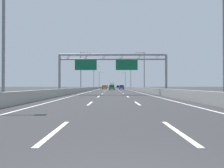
{
  "coord_description": "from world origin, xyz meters",
  "views": [
    {
      "loc": [
        -0.13,
        -2.15,
        1.35
      ],
      "look_at": [
        0.04,
        59.39,
        1.89
      ],
      "focal_mm": 30.88,
      "sensor_mm": 36.0,
      "label": 1
    }
  ],
  "objects": [
    {
      "name": "lane_dash_right_7",
      "position": [
        1.8,
        66.5,
        0.01
      ],
      "size": [
        0.16,
        3.0,
        0.01
      ],
      "primitive_type": "cube",
      "color": "white",
      "rests_on": "ground_plane"
    },
    {
      "name": "lane_dash_left_14",
      "position": [
        -1.8,
        129.5,
        0.01
      ],
      "size": [
        0.16,
        3.0,
        0.01
      ],
      "primitive_type": "cube",
      "color": "white",
      "rests_on": "ground_plane"
    },
    {
      "name": "lane_dash_left_4",
      "position": [
        -1.8,
        39.5,
        0.01
      ],
      "size": [
        0.16,
        3.0,
        0.01
      ],
      "primitive_type": "cube",
      "color": "white",
      "rests_on": "ground_plane"
    },
    {
      "name": "barrier_right",
      "position": [
        6.9,
        110.0,
        0.47
      ],
      "size": [
        0.45,
        220.0,
        0.95
      ],
      "color": "#9E9E99",
      "rests_on": "ground_plane"
    },
    {
      "name": "lane_dash_left_5",
      "position": [
        -1.8,
        48.5,
        0.01
      ],
      "size": [
        0.16,
        3.0,
        0.01
      ],
      "primitive_type": "cube",
      "color": "white",
      "rests_on": "ground_plane"
    },
    {
      "name": "lane_dash_right_2",
      "position": [
        1.8,
        21.5,
        0.01
      ],
      "size": [
        0.16,
        3.0,
        0.01
      ],
      "primitive_type": "cube",
      "color": "white",
      "rests_on": "ground_plane"
    },
    {
      "name": "lane_dash_right_0",
      "position": [
        1.8,
        3.5,
        0.01
      ],
      "size": [
        0.16,
        3.0,
        0.01
      ],
      "primitive_type": "cube",
      "color": "white",
      "rests_on": "ground_plane"
    },
    {
      "name": "lane_dash_left_9",
      "position": [
        -1.8,
        84.5,
        0.01
      ],
      "size": [
        0.16,
        3.0,
        0.01
      ],
      "primitive_type": "cube",
      "color": "white",
      "rests_on": "ground_plane"
    },
    {
      "name": "silver_car",
      "position": [
        -3.47,
        116.86,
        0.77
      ],
      "size": [
        1.73,
        4.65,
        1.5
      ],
      "color": "#A8ADB2",
      "rests_on": "ground_plane"
    },
    {
      "name": "streetlamp_left_far",
      "position": [
        -7.47,
        77.74,
        5.4
      ],
      "size": [
        2.58,
        0.28,
        9.5
      ],
      "color": "slate",
      "rests_on": "ground_plane"
    },
    {
      "name": "lane_dash_right_13",
      "position": [
        1.8,
        120.5,
        0.01
      ],
      "size": [
        0.16,
        3.0,
        0.01
      ],
      "primitive_type": "cube",
      "color": "white",
      "rests_on": "ground_plane"
    },
    {
      "name": "streetlamp_right_mid",
      "position": [
        7.47,
        44.48,
        5.4
      ],
      "size": [
        2.58,
        0.28,
        9.5
      ],
      "color": "slate",
      "rests_on": "ground_plane"
    },
    {
      "name": "lane_dash_left_10",
      "position": [
        -1.8,
        93.5,
        0.01
      ],
      "size": [
        0.16,
        3.0,
        0.01
      ],
      "primitive_type": "cube",
      "color": "white",
      "rests_on": "ground_plane"
    },
    {
      "name": "lane_dash_left_12",
      "position": [
        -1.8,
        111.5,
        0.01
      ],
      "size": [
        0.16,
        3.0,
        0.01
      ],
      "primitive_type": "cube",
      "color": "white",
      "rests_on": "ground_plane"
    },
    {
      "name": "streetlamp_right_far",
      "position": [
        7.47,
        77.74,
        5.4
      ],
      "size": [
        2.58,
        0.28,
        9.5
      ],
      "color": "slate",
      "rests_on": "ground_plane"
    },
    {
      "name": "lane_dash_left_11",
      "position": [
        -1.8,
        102.5,
        0.01
      ],
      "size": [
        0.16,
        3.0,
        0.01
      ],
      "primitive_type": "cube",
      "color": "white",
      "rests_on": "ground_plane"
    },
    {
      "name": "streetlamp_right_distant",
      "position": [
        7.47,
        111.0,
        5.4
      ],
      "size": [
        2.58,
        0.28,
        9.5
      ],
      "color": "slate",
      "rests_on": "ground_plane"
    },
    {
      "name": "lane_dash_right_9",
      "position": [
        1.8,
        84.5,
        0.01
      ],
      "size": [
        0.16,
        3.0,
        0.01
      ],
      "primitive_type": "cube",
      "color": "white",
      "rests_on": "ground_plane"
    },
    {
      "name": "lane_dash_left_3",
      "position": [
        -1.8,
        30.5,
        0.01
      ],
      "size": [
        0.16,
        3.0,
        0.01
      ],
      "primitive_type": "cube",
      "color": "white",
      "rests_on": "ground_plane"
    },
    {
      "name": "streetlamp_left_mid",
      "position": [
        -7.47,
        44.48,
        5.4
      ],
      "size": [
        2.58,
        0.28,
        9.5
      ],
      "color": "slate",
      "rests_on": "ground_plane"
    },
    {
      "name": "lane_dash_left_0",
      "position": [
        -1.8,
        3.5,
        0.01
      ],
      "size": [
        0.16,
        3.0,
        0.01
      ],
      "primitive_type": "cube",
      "color": "white",
      "rests_on": "ground_plane"
    },
    {
      "name": "orange_car",
      "position": [
        -3.53,
        81.35,
        0.76
      ],
      "size": [
        1.88,
        4.59,
        1.47
      ],
      "color": "orange",
      "rests_on": "ground_plane"
    },
    {
      "name": "lane_dash_right_3",
      "position": [
        1.8,
        30.5,
        0.01
      ],
      "size": [
        0.16,
        3.0,
        0.01
      ],
      "primitive_type": "cube",
      "color": "white",
      "rests_on": "ground_plane"
    },
    {
      "name": "edge_line_left",
      "position": [
        -5.25,
        88.0,
        0.01
      ],
      "size": [
        0.16,
        176.0,
        0.01
      ],
      "primitive_type": "cube",
      "color": "white",
      "rests_on": "ground_plane"
    },
    {
      "name": "lane_dash_left_17",
      "position": [
        -1.8,
        156.5,
        0.01
      ],
      "size": [
        0.16,
        3.0,
        0.01
      ],
      "primitive_type": "cube",
      "color": "white",
      "rests_on": "ground_plane"
    },
    {
      "name": "red_car",
      "position": [
        0.15,
        134.86,
        0.74
      ],
      "size": [
        1.9,
        4.65,
        1.43
      ],
      "color": "red",
      "rests_on": "ground_plane"
    },
    {
      "name": "black_car",
      "position": [
        3.53,
        115.84,
        0.79
      ],
      "size": [
        1.7,
        4.62,
        1.55
      ],
      "color": "black",
      "rests_on": "ground_plane"
    },
    {
      "name": "lane_dash_left_13",
      "position": [
        -1.8,
        120.5,
        0.01
      ],
      "size": [
        0.16,
        3.0,
        0.01
      ],
      "primitive_type": "cube",
      "color": "white",
      "rests_on": "ground_plane"
    },
    {
      "name": "streetlamp_left_distant",
      "position": [
        -7.47,
        111.0,
        5.4
      ],
      "size": [
        2.58,
        0.28,
        9.5
      ],
      "color": "slate",
      "rests_on": "ground_plane"
    },
    {
      "name": "blue_car",
      "position": [
        3.52,
        70.85,
        0.78
      ],
      "size": [
        1.76,
        4.49,
        1.56
      ],
      "color": "#2347AD",
      "rests_on": "ground_plane"
    },
    {
      "name": "lane_dash_right_10",
      "position": [
        1.8,
        93.5,
        0.01
      ],
      "size": [
        0.16,
        3.0,
        0.01
      ],
      "primitive_type": "cube",
      "color": "white",
      "rests_on": "ground_plane"
    },
    {
      "name": "lane_dash_right_6",
      "position": [
        1.8,
        57.5,
        0.01
      ],
      "size": [
        0.16,
        3.0,
        0.01
      ],
      "primitive_type": "cube",
      "color": "white",
      "rests_on": "ground_plane"
    },
    {
      "name": "lane_dash_right_1",
      "position": [
        1.8,
        12.5,
        0.01
      ],
      "size": [
        0.16,
        3.0,
        0.01
      ],
      "primitive_type": "cube",
      "color": "white",
      "rests_on": "ground_plane"
    },
    {
      "name": "lane_dash_right_5",
      "position": [
        1.8,
        48.5,
        0.01
      ],
      "size": [
        0.16,
        3.0,
        0.01
      ],
      "primitive_type": "cube",
      "color": "white",
      "rests_on": "ground_plane"
    },
    {
      "name": "lane_dash_right_11",
      "position": [
        1.8,
        102.5,
        0.01
      ],
      "size": [
        0.16,
        3.0,
        0.01
      ],
      "primitive_type": "cube",
      "color": "white",
      "rests_on": "ground_plane"
    },
    {
      "name": "lane_dash_left_7",
      "position": [
        -1.8,
        66.5,
        0.01
      ],
      "size": [
        0.16,
        3.0,
        0.01
      ],
      "primitive_type": "cube",
      "color": "white",
      "rests_on": "ground_plane"
    },
    {
      "name": "lane_dash_right_4",
      "position": [
        1.8,
        39.5,
        0.01
      ],
      "size": [
        0.16,
        3.0,
        0.01
      ],
      "primitive_type": "cube",
      "color": "white",
      "rests_on": "ground_plane"
    },
    {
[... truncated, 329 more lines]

